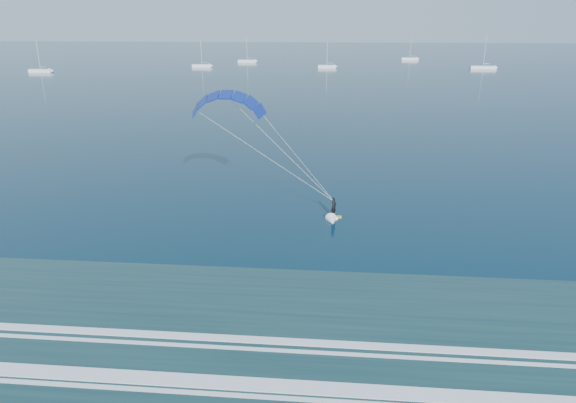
# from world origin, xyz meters

# --- Properties ---
(kitesurfer_rig) EXTENTS (14.46, 6.87, 13.86)m
(kitesurfer_rig) POSITION_xyz_m (2.68, 28.04, 7.29)
(kitesurfer_rig) COLOR yellow
(kitesurfer_rig) RESTS_ON ground
(sailboat_0) EXTENTS (8.38, 2.40, 11.44)m
(sailboat_0) POSITION_xyz_m (-101.25, 168.92, 0.68)
(sailboat_0) COLOR white
(sailboat_0) RESTS_ON ground
(sailboat_1) EXTENTS (7.83, 2.40, 10.88)m
(sailboat_1) POSITION_xyz_m (-47.25, 195.72, 0.68)
(sailboat_1) COLOR white
(sailboat_1) RESTS_ON ground
(sailboat_2) EXTENTS (8.29, 2.40, 11.23)m
(sailboat_2) POSITION_xyz_m (-32.92, 222.39, 0.68)
(sailboat_2) COLOR white
(sailboat_2) RESTS_ON ground
(sailboat_3) EXTENTS (7.00, 2.40, 9.95)m
(sailboat_3) POSITION_xyz_m (3.84, 196.53, 0.67)
(sailboat_3) COLOR white
(sailboat_3) RESTS_ON ground
(sailboat_4) EXTENTS (7.80, 2.40, 10.74)m
(sailboat_4) POSITION_xyz_m (42.87, 243.55, 0.68)
(sailboat_4) COLOR white
(sailboat_4) RESTS_ON ground
(sailboat_5) EXTENTS (9.87, 2.40, 13.31)m
(sailboat_5) POSITION_xyz_m (65.50, 198.32, 0.69)
(sailboat_5) COLOR white
(sailboat_5) RESTS_ON ground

